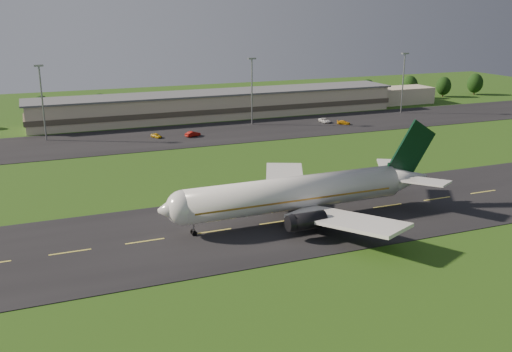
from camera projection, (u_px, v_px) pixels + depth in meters
name	position (u px, v px, depth m)	size (l,w,h in m)	color
ground	(387.00, 206.00, 103.04)	(360.00, 360.00, 0.00)	#1D4110
taxiway	(388.00, 206.00, 103.03)	(220.00, 30.00, 0.10)	black
apron	(246.00, 131.00, 167.17)	(260.00, 30.00, 0.10)	black
airliner	(299.00, 193.00, 95.34)	(51.24, 42.18, 15.57)	silver
terminal	(238.00, 104.00, 189.89)	(145.00, 16.00, 8.40)	#BAA88E
light_mast_west	(42.00, 94.00, 151.12)	(2.40, 1.20, 20.35)	gray
light_mast_centre	(252.00, 83.00, 172.51)	(2.40, 1.20, 20.35)	gray
light_mast_east	(403.00, 76.00, 192.12)	(2.40, 1.20, 20.35)	gray
tree_line	(298.00, 94.00, 208.16)	(198.27, 8.88, 8.94)	black
service_vehicle_a	(156.00, 136.00, 157.47)	(1.45, 3.61, 1.23)	#CF9F0C
service_vehicle_b	(193.00, 134.00, 158.92)	(1.56, 4.48, 1.48)	maroon
service_vehicle_c	(325.00, 120.00, 178.69)	(2.19, 4.74, 1.32)	silver
service_vehicle_d	(344.00, 122.00, 175.79)	(1.65, 4.07, 1.18)	orange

